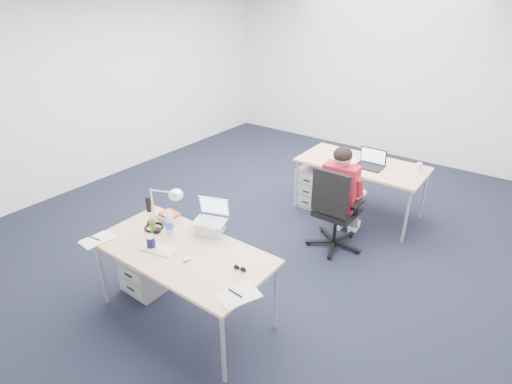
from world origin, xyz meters
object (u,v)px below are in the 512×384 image
(can_koozie, at_px, (151,242))
(far_cup, at_px, (419,167))
(wireless_keyboard, at_px, (158,249))
(desk_lamp, at_px, (161,203))
(office_chair, at_px, (334,225))
(desk_far, at_px, (362,167))
(desk_near, at_px, (182,254))
(seated_person, at_px, (343,194))
(computer_mouse, at_px, (187,258))
(dark_laptop, at_px, (370,158))
(book_stack, at_px, (170,217))
(water_bottle, at_px, (169,222))
(drawer_pedestal_far, at_px, (315,185))
(headphones, at_px, (154,227))
(cordless_phone, at_px, (148,205))
(drawer_pedestal_near, at_px, (150,263))
(silver_laptop, at_px, (210,218))
(bear_figurine, at_px, (152,225))
(sunglasses, at_px, (240,269))

(can_koozie, relative_size, far_cup, 1.21)
(wireless_keyboard, distance_m, desk_lamp, 0.50)
(office_chair, bearing_deg, desk_far, 96.92)
(desk_near, bearing_deg, seated_person, 74.07)
(computer_mouse, distance_m, desk_lamp, 0.69)
(computer_mouse, height_order, dark_laptop, dark_laptop)
(book_stack, bearing_deg, seated_person, 59.77)
(computer_mouse, distance_m, book_stack, 0.68)
(desk_near, distance_m, wireless_keyboard, 0.21)
(computer_mouse, bearing_deg, water_bottle, 145.81)
(drawer_pedestal_far, bearing_deg, seated_person, -43.54)
(headphones, xyz_separation_m, cordless_phone, (-0.29, 0.19, 0.06))
(drawer_pedestal_near, bearing_deg, desk_near, -8.21)
(water_bottle, bearing_deg, silver_laptop, 38.54)
(drawer_pedestal_far, xyz_separation_m, cordless_phone, (-0.62, -2.39, 0.53))
(desk_near, relative_size, silver_laptop, 5.20)
(desk_far, xyz_separation_m, cordless_phone, (-1.22, -2.48, 0.13))
(headphones, relative_size, can_koozie, 1.90)
(desk_near, distance_m, silver_laptop, 0.40)
(seated_person, xyz_separation_m, drawer_pedestal_near, (-1.17, -1.91, -0.34))
(bear_figurine, bearing_deg, desk_lamp, 118.60)
(headphones, bearing_deg, water_bottle, 30.35)
(silver_laptop, relative_size, computer_mouse, 3.63)
(cordless_phone, bearing_deg, silver_laptop, -16.41)
(seated_person, relative_size, drawer_pedestal_far, 2.24)
(headphones, relative_size, sunglasses, 2.00)
(desk_far, height_order, wireless_keyboard, wireless_keyboard)
(office_chair, height_order, far_cup, office_chair)
(dark_laptop, bearing_deg, can_koozie, -107.13)
(far_cup, bearing_deg, desk_far, -163.93)
(office_chair, bearing_deg, dark_laptop, 89.15)
(drawer_pedestal_far, xyz_separation_m, can_koozie, (-0.10, -2.80, 0.52))
(can_koozie, bearing_deg, desk_lamp, 123.54)
(drawer_pedestal_near, xyz_separation_m, book_stack, (0.16, 0.18, 0.50))
(headphones, height_order, book_stack, book_stack)
(headphones, xyz_separation_m, book_stack, (0.02, 0.18, 0.02))
(desk_lamp, xyz_separation_m, far_cup, (1.58, 2.74, -0.17))
(office_chair, bearing_deg, seated_person, 93.32)
(desk_far, distance_m, sunglasses, 2.68)
(drawer_pedestal_far, distance_m, computer_mouse, 2.79)
(headphones, relative_size, far_cup, 2.30)
(desk_near, relative_size, book_stack, 8.38)
(drawer_pedestal_far, height_order, far_cup, far_cup)
(desk_lamp, bearing_deg, silver_laptop, 23.51)
(drawer_pedestal_near, height_order, far_cup, far_cup)
(drawer_pedestal_near, distance_m, drawer_pedestal_far, 2.62)
(far_cup, bearing_deg, computer_mouse, -108.06)
(headphones, xyz_separation_m, water_bottle, (0.19, 0.03, 0.10))
(office_chair, height_order, book_stack, office_chair)
(silver_laptop, bearing_deg, dark_laptop, 57.12)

